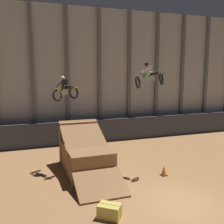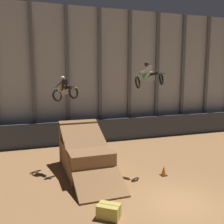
# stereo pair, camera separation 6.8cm
# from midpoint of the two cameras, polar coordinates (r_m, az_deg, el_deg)

# --- Properties ---
(ground_plane) EXTENTS (60.00, 60.00, 0.00)m
(ground_plane) POSITION_cam_midpoint_polar(r_m,az_deg,el_deg) (12.75, 14.37, -18.74)
(ground_plane) COLOR #996B42
(arena_back_wall) EXTENTS (32.00, 0.40, 11.19)m
(arena_back_wall) POSITION_cam_midpoint_polar(r_m,az_deg,el_deg) (22.83, -2.97, 8.03)
(arena_back_wall) COLOR #ADB2B7
(arena_back_wall) RESTS_ON ground_plane
(lower_barrier) EXTENTS (31.36, 0.20, 1.91)m
(lower_barrier) POSITION_cam_midpoint_polar(r_m,az_deg,el_deg) (22.13, -1.94, -4.08)
(lower_barrier) COLOR #383D47
(lower_barrier) RESTS_ON ground_plane
(dirt_ramp) EXTENTS (2.47, 6.19, 2.81)m
(dirt_ramp) POSITION_cam_midpoint_polar(r_m,az_deg,el_deg) (15.92, -6.05, -9.25)
(dirt_ramp) COLOR olive
(dirt_ramp) RESTS_ON ground_plane
(rider_bike_left_air) EXTENTS (1.51, 1.74, 1.56)m
(rider_bike_left_air) POSITION_cam_midpoint_polar(r_m,az_deg,el_deg) (15.62, -10.35, 4.70)
(rider_bike_left_air) COLOR black
(rider_bike_right_air) EXTENTS (1.67, 1.63, 1.56)m
(rider_bike_right_air) POSITION_cam_midpoint_polar(r_m,az_deg,el_deg) (15.25, 7.94, 7.64)
(rider_bike_right_air) COLOR black
(traffic_cone_near_ramp) EXTENTS (0.36, 0.36, 0.58)m
(traffic_cone_near_ramp) POSITION_cam_midpoint_polar(r_m,az_deg,el_deg) (15.52, 11.09, -12.41)
(traffic_cone_near_ramp) COLOR black
(traffic_cone_near_ramp) RESTS_ON ground_plane
(hay_bale_trackside) EXTENTS (1.08, 1.03, 0.57)m
(hay_bale_trackside) POSITION_cam_midpoint_polar(r_m,az_deg,el_deg) (11.25, -0.74, -20.78)
(hay_bale_trackside) COLOR #CCB751
(hay_bale_trackside) RESTS_ON ground_plane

